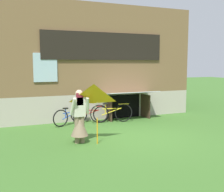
{
  "coord_description": "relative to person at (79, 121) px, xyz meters",
  "views": [
    {
      "loc": [
        -4.14,
        -7.81,
        2.36
      ],
      "look_at": [
        -0.41,
        1.2,
        1.21
      ],
      "focal_mm": 44.5,
      "sensor_mm": 36.0,
      "label": 1
    }
  ],
  "objects": [
    {
      "name": "log_house",
      "position": [
        1.95,
        5.32,
        1.73
      ],
      "size": [
        8.39,
        5.73,
        4.8
      ],
      "color": "#ADA393",
      "rests_on": "ground_plane"
    },
    {
      "name": "ground_plane",
      "position": [
        1.95,
        0.01,
        -0.67
      ],
      "size": [
        60.0,
        60.0,
        0.0
      ],
      "primitive_type": "plane",
      "color": "#3D6B28"
    },
    {
      "name": "bicycle_yellow",
      "position": [
        1.98,
        2.32,
        -0.29
      ],
      "size": [
        1.71,
        0.34,
        0.79
      ],
      "rotation": [
        0.0,
        0.0,
        -0.17
      ],
      "color": "black",
      "rests_on": "ground_plane"
    },
    {
      "name": "person",
      "position": [
        0.0,
        0.0,
        0.0
      ],
      "size": [
        0.61,
        0.52,
        1.59
      ],
      "rotation": [
        0.0,
        0.0,
        -0.39
      ],
      "color": "#7F6B51",
      "rests_on": "ground_plane"
    },
    {
      "name": "bicycle_blue",
      "position": [
        0.33,
        2.45,
        -0.33
      ],
      "size": [
        1.46,
        0.55,
        0.7
      ],
      "rotation": [
        0.0,
        0.0,
        0.34
      ],
      "color": "black",
      "rests_on": "ground_plane"
    },
    {
      "name": "kite",
      "position": [
        0.26,
        -0.58,
        0.66
      ],
      "size": [
        1.19,
        1.17,
        1.66
      ],
      "color": "orange",
      "rests_on": "ground_plane"
    },
    {
      "name": "bicycle_red",
      "position": [
        1.17,
        2.6,
        -0.32
      ],
      "size": [
        1.5,
        0.46,
        0.71
      ],
      "rotation": [
        0.0,
        0.0,
        -0.28
      ],
      "color": "black",
      "rests_on": "ground_plane"
    }
  ]
}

